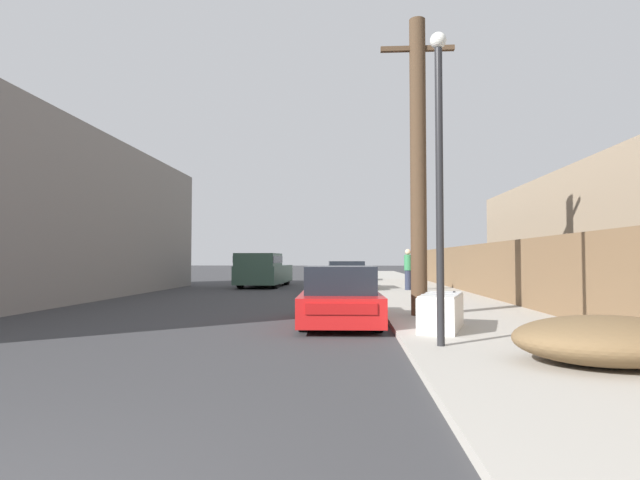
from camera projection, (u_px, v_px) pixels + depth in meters
name	position (u px, v px, depth m)	size (l,w,h in m)	color
sidewalk_curb	(408.00, 287.00, 25.14)	(4.20, 63.00, 0.12)	#ADA89E
discarded_fridge	(441.00, 312.00, 9.64)	(1.19, 1.96, 0.71)	silver
parked_sports_car_red	(340.00, 298.00, 11.28)	(1.85, 4.14, 1.32)	red
car_parked_mid	(346.00, 277.00, 23.25)	(2.06, 4.41, 1.38)	black
car_parked_far	(347.00, 272.00, 32.16)	(2.12, 4.83, 1.30)	black
pickup_truck	(263.00, 270.00, 26.38)	(2.31, 5.90, 1.77)	#385647
utility_pole	(418.00, 163.00, 12.16)	(1.80, 0.39, 7.26)	#4C3826
street_lamp	(439.00, 163.00, 7.90)	(0.26, 0.26, 4.98)	#232326
brush_pile	(608.00, 340.00, 6.42)	(2.39, 1.80, 0.62)	brown
wooden_fence	(491.00, 270.00, 17.30)	(0.08, 33.19, 1.93)	brown
building_left_block	(0.00, 215.00, 17.61)	(7.00, 21.18, 6.07)	gray
building_right_house	(638.00, 236.00, 17.53)	(6.00, 16.29, 4.54)	gray
pedestrian	(408.00, 269.00, 21.91)	(0.34, 0.34, 1.80)	#282D42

